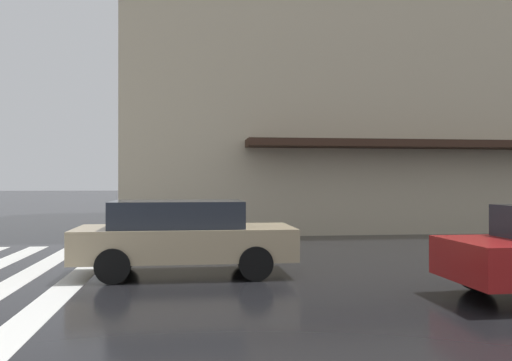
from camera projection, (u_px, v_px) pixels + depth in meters
car_champagne at (183, 235)px, 10.41m from camera, size 1.85×4.10×1.41m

